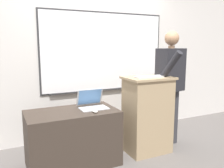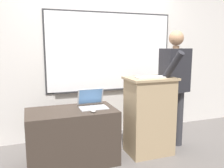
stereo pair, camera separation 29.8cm
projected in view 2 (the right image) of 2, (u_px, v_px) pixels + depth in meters
The scene contains 8 objects.
ground_plane at pixel (130, 168), 2.86m from camera, with size 30.00×30.00×0.00m, color #5B5654.
back_wall at pixel (99, 52), 3.83m from camera, with size 6.40×0.17×2.73m.
lectern_podium at pixel (149, 116), 3.20m from camera, with size 0.64×0.46×1.05m.
side_desk at pixel (72, 136), 2.96m from camera, with size 1.09×0.61×0.68m.
person_presenter at pixel (175, 82), 3.33m from camera, with size 0.58×0.59×1.67m.
laptop at pixel (92, 101), 3.05m from camera, with size 0.34×0.30×0.23m.
wireless_keyboard at pixel (152, 77), 3.06m from camera, with size 0.42×0.15×0.02m.
computer_mouse_by_laptop at pixel (93, 111), 2.81m from camera, with size 0.06×0.10×0.03m.
Camera 2 is at (-1.10, -2.43, 1.47)m, focal length 38.00 mm.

